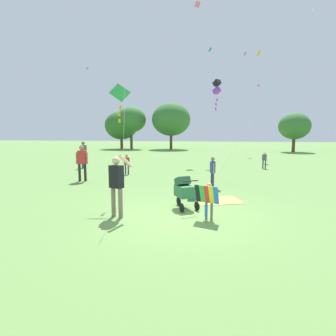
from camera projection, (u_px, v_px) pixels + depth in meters
name	position (u px, v px, depth m)	size (l,w,h in m)	color
ground_plane	(181.00, 217.00, 8.24)	(120.00, 120.00, 0.00)	#668E47
treeline_distant	(191.00, 122.00, 37.23)	(34.65, 6.88, 6.16)	brown
child_with_butterfly_kite	(209.00, 197.00, 7.92)	(0.68, 0.48, 1.03)	#7F705B
person_adult_flyer	(117.00, 181.00, 8.08)	(0.67, 0.51, 1.81)	#7F705B
stroller	(184.00, 190.00, 9.07)	(0.86, 1.08, 1.03)	black
kite_adult_black	(120.00, 98.00, 9.72)	(1.14, 2.01, 4.08)	green
kite_orange_delta	(217.00, 87.00, 13.85)	(2.69, 1.43, 4.92)	black
distant_kites_cluster	(234.00, 44.00, 28.17)	(30.22, 15.16, 8.47)	blue
person_red_shirt	(264.00, 159.00, 18.66)	(0.30, 0.25, 1.09)	#33384C
person_sitting_far	(84.00, 152.00, 18.93)	(0.32, 0.55, 1.76)	#4C4C51
person_couple_left	(127.00, 163.00, 16.15)	(0.36, 0.19, 1.14)	#33384C
person_kid_running	(82.00, 160.00, 13.92)	(0.55, 0.33, 1.75)	#232328
person_back_turned	(213.00, 170.00, 12.33)	(0.25, 0.42, 1.33)	#33384C
picnic_blanket	(217.00, 200.00, 10.12)	(1.57, 1.18, 0.02)	gold
cooler_box	(194.00, 195.00, 10.29)	(0.45, 0.33, 0.35)	#288466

